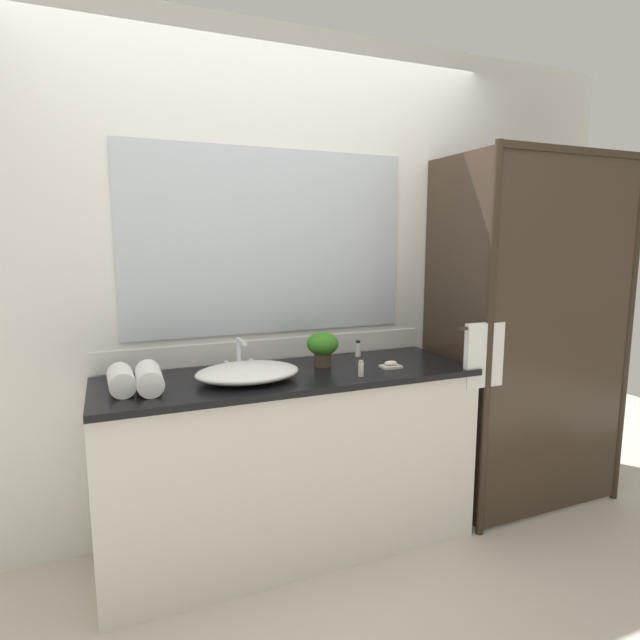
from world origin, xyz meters
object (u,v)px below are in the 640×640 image
Objects in this scene: soap_dish at (391,365)px; amenity_bottle_conditioner at (361,369)px; amenity_bottle_body_wash at (358,349)px; sink_basin at (248,372)px; faucet at (239,360)px; rolled_towel_near_edge at (121,380)px; potted_plant at (323,346)px; rolled_towel_middle at (149,378)px.

amenity_bottle_conditioner is (-0.21, -0.09, 0.02)m from soap_dish.
amenity_bottle_body_wash is 1.14× the size of amenity_bottle_conditioner.
sink_basin is 2.77× the size of faucet.
sink_basin is 0.73m from amenity_bottle_body_wash.
amenity_bottle_conditioner is 0.34× the size of rolled_towel_near_edge.
soap_dish is (0.72, -0.04, -0.02)m from sink_basin.
amenity_bottle_body_wash is (0.68, 0.25, 0.00)m from sink_basin.
potted_plant reaches higher than soap_dish.
soap_dish is at bearing -3.53° from sink_basin.
amenity_bottle_body_wash is at bearing 65.21° from amenity_bottle_conditioner.
faucet is at bearing 174.18° from potted_plant.
rolled_towel_middle is at bearing 177.75° from soap_dish.
potted_plant is at bearing 109.77° from amenity_bottle_conditioner.
sink_basin is 0.72m from soap_dish.
amenity_bottle_conditioner is (0.51, -0.29, -0.02)m from faucet.
rolled_towel_near_edge is at bearing 176.98° from soap_dish.
faucet is 0.98× the size of potted_plant.
rolled_towel_middle is (-0.84, -0.12, -0.05)m from potted_plant.
potted_plant is at bearing 151.96° from soap_dish.
potted_plant is (0.42, -0.04, 0.05)m from faucet.
sink_basin is 6.18× the size of amenity_bottle_conditioner.
rolled_towel_middle reaches higher than rolled_towel_near_edge.
faucet is at bearing 14.35° from rolled_towel_near_edge.
rolled_towel_middle reaches higher than sink_basin.
rolled_towel_near_edge is 0.11m from rolled_towel_middle.
amenity_bottle_body_wash is at bearing 20.01° from sink_basin.
amenity_bottle_conditioner is at bearing -157.28° from soap_dish.
amenity_bottle_conditioner is 0.31× the size of rolled_towel_middle.
faucet is 0.76× the size of rolled_towel_near_edge.
potted_plant is 0.70× the size of rolled_towel_middle.
rolled_towel_middle is at bearing 179.92° from sink_basin.
rolled_towel_near_edge is at bearing -165.65° from faucet.
amenity_bottle_conditioner is at bearing -14.71° from sink_basin.
amenity_bottle_body_wash is at bearing 7.52° from faucet.
rolled_towel_middle reaches higher than amenity_bottle_conditioner.
amenity_bottle_body_wash reaches higher than soap_dish.
amenity_bottle_body_wash is at bearing 12.62° from rolled_towel_middle.
sink_basin is 5.40× the size of amenity_bottle_body_wash.
faucet is 0.69m from amenity_bottle_body_wash.
faucet is 0.75m from soap_dish.
faucet is at bearing 90.00° from sink_basin.
faucet is 0.42m from potted_plant.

